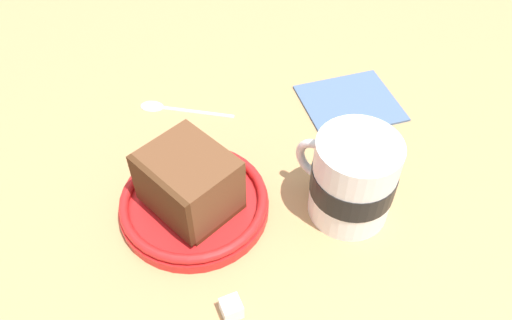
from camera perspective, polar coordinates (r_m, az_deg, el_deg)
The scene contains 7 objects.
ground_plane at distance 56.35cm, azimuth -1.19°, elevation -3.58°, with size 144.36×144.36×2.46cm, color tan.
small_plate at distance 52.84cm, azimuth -6.96°, elevation -4.81°, with size 15.44×15.44×2.15cm.
cake_slice at distance 50.07cm, azimuth -7.56°, elevation -2.54°, with size 7.37×8.58×6.71cm.
tea_mug at distance 50.46cm, azimuth 10.80°, elevation -2.02°, with size 8.40×10.88×9.63cm.
teaspoon at distance 64.91cm, azimuth -10.03°, elevation 5.97°, with size 7.80×10.81×0.80cm.
folded_napkin at distance 65.58cm, azimuth 10.78°, elevation 6.29°, with size 11.62×10.34×0.60cm, color slate.
sugar_cube at distance 46.47cm, azimuth -2.79°, elevation -16.32°, with size 1.77×1.77×1.77cm, color white.
Camera 1 is at (-24.62, -25.69, 42.47)cm, focal length 35.53 mm.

